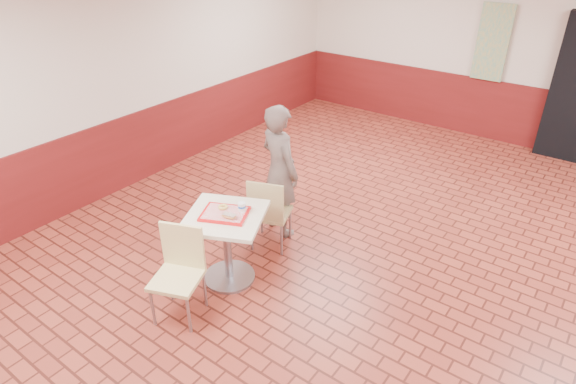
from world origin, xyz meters
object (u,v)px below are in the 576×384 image
Objects in this scene: chair_main_back at (269,210)px; long_john_donut at (229,216)px; customer at (280,171)px; serving_tray at (225,214)px; ring_donut at (223,207)px; paper_cup at (242,207)px; chair_main_front at (179,268)px; main_table at (227,236)px.

chair_main_back reaches higher than long_john_donut.
customer is 9.98× the size of long_john_donut.
chair_main_back is 0.81m from long_john_donut.
customer reaches higher than long_john_donut.
chair_main_back is 2.01× the size of serving_tray.
ring_donut is 0.62× the size of long_john_donut.
long_john_donut is 1.68× the size of paper_cup.
paper_cup is at bearing 120.94° from customer.
paper_cup is (0.14, 0.73, 0.35)m from chair_main_front.
long_john_donut is at bearing 55.20° from chair_main_front.
chair_main_back reaches higher than main_table.
ring_donut is (0.06, -1.00, 0.03)m from customer.
main_table is 0.86× the size of chair_main_front.
chair_main_front is 0.83m from paper_cup.
long_john_donut is at bearing 77.68° from chair_main_back.
customer reaches higher than paper_cup.
main_table is at bearing 113.15° from customer.
main_table is 0.33m from long_john_donut.
main_table is 0.49× the size of customer.
chair_main_front is at bearing -103.01° from long_john_donut.
chair_main_front reaches higher than main_table.
chair_main_back is at bearing 84.02° from ring_donut.
paper_cup is at bearing 46.52° from serving_tray.
paper_cup reaches higher than chair_main_back.
serving_tray is at bearing 90.00° from main_table.
serving_tray is (0.00, 0.00, 0.27)m from main_table.
long_john_donut is (0.10, -0.05, 0.04)m from serving_tray.
chair_main_back is at bearing 90.08° from serving_tray.
chair_main_front is 0.68m from serving_tray.
chair_main_front reaches higher than serving_tray.
chair_main_back is (-0.00, 0.68, -0.03)m from main_table.
customer reaches higher than ring_donut.
main_table is 0.31m from ring_donut.
serving_tray is at bearing 113.15° from customer.
chair_main_front reaches higher than paper_cup.
serving_tray is (0.03, 0.61, 0.29)m from chair_main_front.
chair_main_front reaches higher than ring_donut.
customer is (-0.10, 1.66, 0.29)m from chair_main_front.
chair_main_front is at bearing 68.47° from chair_main_back.
long_john_donut is (0.17, -0.10, 0.01)m from ring_donut.
long_john_donut is at bearing -25.38° from serving_tray.
customer is at bearing -91.29° from chair_main_back.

